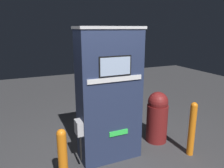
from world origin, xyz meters
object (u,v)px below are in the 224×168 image
at_px(gas_pump, 109,96).
at_px(safety_bollard, 63,161).
at_px(trash_bin, 157,116).
at_px(safety_bollard_far, 192,128).

height_order(gas_pump, safety_bollard, gas_pump).
xyz_separation_m(gas_pump, safety_bollard, (-0.86, -0.55, -0.58)).
distance_m(gas_pump, trash_bin, 1.16).
bearing_deg(safety_bollard, trash_bin, 19.58).
relative_size(gas_pump, trash_bin, 2.20).
distance_m(safety_bollard, safety_bollard_far, 2.12).
xyz_separation_m(safety_bollard, trash_bin, (1.87, 0.67, 0.01)).
bearing_deg(gas_pump, safety_bollard_far, -21.81).
bearing_deg(trash_bin, safety_bollard_far, -68.23).
relative_size(trash_bin, safety_bollard_far, 1.03).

